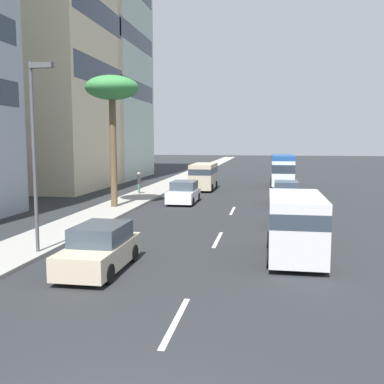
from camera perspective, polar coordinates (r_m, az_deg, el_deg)
The scene contains 16 objects.
ground_plane at distance 37.44m, azimuth 6.29°, elevation -0.36°, with size 198.00×198.00×0.00m, color #26282B.
sidewalk_right at distance 38.69m, azimuth -5.35°, elevation -0.01°, with size 162.00×2.92×0.15m, color #9E9B93.
lane_stripe_near at distance 11.67m, azimuth -2.09°, elevation -16.27°, with size 3.20×0.16×0.01m, color silver.
lane_stripe_mid at distance 20.54m, azimuth 3.32°, elevation -6.13°, with size 3.20×0.16×0.01m, color silver.
lane_stripe_far at distance 28.92m, azimuth 5.24°, elevation -2.41°, with size 3.20×0.16×0.01m, color silver.
car_lead at distance 16.03m, azimuth -11.74°, elevation -7.17°, with size 4.26×1.84×1.60m.
van_second at distance 17.46m, azimuth 13.19°, elevation -3.87°, with size 4.72×2.15×2.47m.
car_third at distance 32.02m, azimuth 11.99°, elevation -0.22°, with size 4.24×1.82×1.70m.
car_fourth at distance 32.24m, azimuth -1.06°, elevation -0.10°, with size 4.17×1.93×1.60m.
car_fifth at distance 24.32m, azimuth 12.68°, elevation -2.43°, with size 4.00×1.89×1.65m.
van_sixth at distance 40.74m, azimuth 1.51°, elevation 2.20°, with size 5.15×2.13×2.42m.
minibus_seventh at distance 44.77m, azimuth 11.55°, elevation 2.87°, with size 6.33×2.26×3.09m.
pedestrian_near_lamp at distance 37.00m, azimuth -6.85°, elevation 1.33°, with size 0.39×0.35×1.79m.
palm_tree at distance 29.97m, azimuth -10.24°, elevation 12.52°, with size 3.46×3.46×8.58m.
street_lamp at distance 18.27m, azimuth -19.45°, elevation 6.59°, with size 0.24×0.97×7.37m.
office_tower_far at distance 57.84m, azimuth -13.10°, elevation 22.58°, with size 13.91×11.76×41.14m.
Camera 1 is at (-5.59, -2.22, 4.55)m, focal length 41.47 mm.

